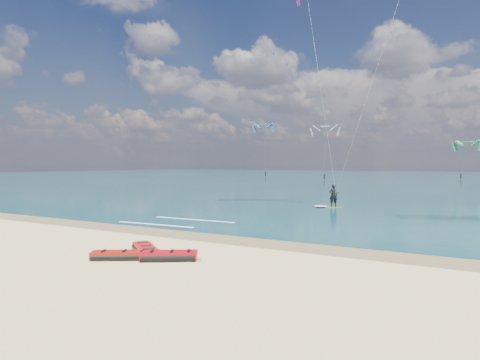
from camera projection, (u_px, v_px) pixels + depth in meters
name	position (u px, v px, depth m)	size (l,w,h in m)	color
ground	(345.00, 193.00, 56.19)	(320.00, 320.00, 0.00)	tan
wet_sand_strip	(157.00, 232.00, 24.16)	(320.00, 2.40, 0.01)	brown
sea	(415.00, 178.00, 111.59)	(320.00, 200.00, 0.04)	#0A3639
packed_kite_left	(121.00, 259.00, 17.31)	(2.57, 1.04, 0.38)	#A61608
packed_kite_mid	(146.00, 253.00, 18.44)	(2.57, 1.07, 0.39)	red
packed_kite_right	(169.00, 260.00, 17.14)	(2.45, 1.13, 0.41)	#AE0710
kitesurfer_main	(343.00, 82.00, 33.08)	(11.09, 9.24, 19.80)	#D1DD1A
shoreline_foam	(176.00, 222.00, 28.07)	(6.83, 3.61, 0.01)	white
distant_kites	(381.00, 154.00, 94.95)	(85.80, 30.99, 14.83)	#389A52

